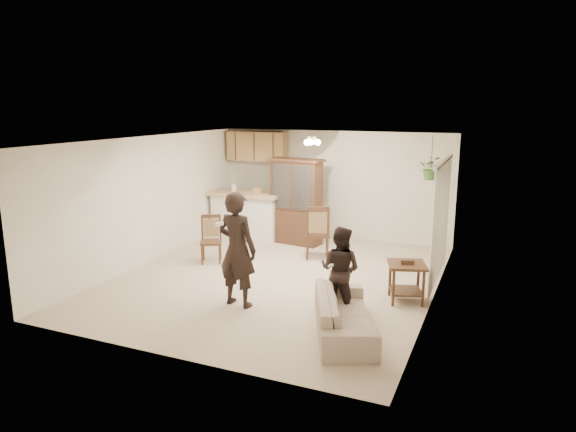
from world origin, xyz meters
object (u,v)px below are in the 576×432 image
at_px(child, 340,270).
at_px(china_hutch, 296,202).
at_px(adult, 237,250).
at_px(chair_bar, 211,249).
at_px(chair_hutch_right, 317,243).
at_px(side_table, 406,282).
at_px(sofa, 344,307).
at_px(chair_hutch_left, 273,222).

height_order(child, china_hutch, china_hutch).
height_order(adult, china_hutch, china_hutch).
bearing_deg(chair_bar, chair_hutch_right, 3.89).
relative_size(china_hutch, chair_bar, 2.05).
bearing_deg(chair_hutch_right, child, 96.49).
relative_size(adult, chair_bar, 1.92).
distance_m(child, side_table, 1.24).
bearing_deg(chair_bar, china_hutch, 35.34).
relative_size(china_hutch, side_table, 2.65).
distance_m(adult, side_table, 2.74).
height_order(child, chair_hutch_right, child).
distance_m(chair_bar, chair_hutch_right, 2.16).
bearing_deg(chair_hutch_right, china_hutch, -66.54).
bearing_deg(sofa, china_hutch, 7.82).
xyz_separation_m(adult, chair_hutch_right, (0.28, 2.90, -0.59)).
xyz_separation_m(child, chair_hutch_right, (-1.27, 2.55, -0.36)).
distance_m(sofa, side_table, 1.61).
distance_m(sofa, chair_hutch_right, 3.56).
relative_size(child, chair_bar, 1.44).
bearing_deg(chair_bar, child, -52.19).
bearing_deg(china_hutch, chair_hutch_right, -38.49).
height_order(adult, chair_bar, adult).
relative_size(adult, child, 1.33).
xyz_separation_m(sofa, side_table, (0.57, 1.50, -0.04)).
height_order(side_table, chair_bar, chair_bar).
bearing_deg(adult, china_hutch, -74.15).
relative_size(sofa, child, 1.39).
distance_m(sofa, chair_hutch_left, 5.67).
height_order(child, chair_bar, child).
bearing_deg(child, chair_bar, -16.01).
xyz_separation_m(adult, child, (1.55, 0.35, -0.22)).
height_order(adult, chair_hutch_left, adult).
distance_m(child, china_hutch, 4.02).
bearing_deg(chair_bar, chair_hutch_left, 58.77).
bearing_deg(china_hutch, adult, -73.78).
relative_size(china_hutch, chair_hutch_left, 1.88).
bearing_deg(chair_hutch_left, china_hutch, -21.72).
bearing_deg(sofa, child, 0.14).
height_order(sofa, china_hutch, china_hutch).
relative_size(chair_bar, chair_hutch_left, 0.91).
xyz_separation_m(side_table, chair_hutch_left, (-3.80, 3.15, -0.04)).
distance_m(adult, chair_hutch_left, 4.61).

